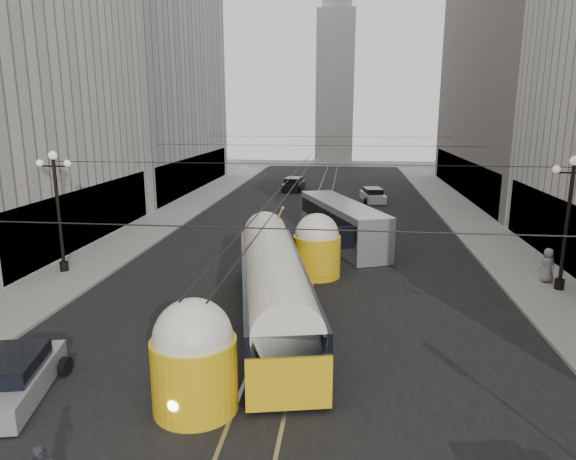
% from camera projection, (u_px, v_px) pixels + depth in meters
% --- Properties ---
extents(road, '(20.00, 85.00, 0.02)m').
position_uv_depth(road, '(316.00, 222.00, 40.14)').
color(road, black).
rests_on(road, ground).
extents(sidewalk_left, '(4.00, 72.00, 0.15)m').
position_uv_depth(sidewalk_left, '(182.00, 210.00, 44.86)').
color(sidewalk_left, gray).
rests_on(sidewalk_left, ground).
extents(sidewalk_right, '(4.00, 72.00, 0.15)m').
position_uv_depth(sidewalk_right, '(464.00, 216.00, 42.15)').
color(sidewalk_right, gray).
rests_on(sidewalk_right, ground).
extents(rail_left, '(0.12, 85.00, 0.04)m').
position_uv_depth(rail_left, '(306.00, 222.00, 40.22)').
color(rail_left, gray).
rests_on(rail_left, ground).
extents(rail_right, '(0.12, 85.00, 0.04)m').
position_uv_depth(rail_right, '(326.00, 223.00, 40.05)').
color(rail_right, gray).
rests_on(rail_right, ground).
extents(building_left_far, '(12.60, 28.60, 28.60)m').
position_uv_depth(building_left_far, '(138.00, 55.00, 54.16)').
color(building_left_far, '#999999').
rests_on(building_left_far, ground).
extents(building_right_far, '(12.60, 32.60, 32.60)m').
position_uv_depth(building_right_far, '(536.00, 28.00, 49.20)').
color(building_right_far, '#514C47').
rests_on(building_right_far, ground).
extents(distant_tower, '(6.00, 6.00, 31.36)m').
position_uv_depth(distant_tower, '(336.00, 70.00, 82.73)').
color(distant_tower, '#B2AFA8').
rests_on(distant_tower, ground).
extents(lamppost_left_mid, '(1.86, 0.44, 6.37)m').
position_uv_depth(lamppost_left_mid, '(58.00, 205.00, 26.68)').
color(lamppost_left_mid, black).
rests_on(lamppost_left_mid, sidewalk_left).
extents(lamppost_right_mid, '(1.86, 0.44, 6.37)m').
position_uv_depth(lamppost_right_mid, '(568.00, 216.00, 23.84)').
color(lamppost_right_mid, black).
rests_on(lamppost_right_mid, sidewalk_right).
extents(catenary, '(25.00, 72.00, 0.23)m').
position_uv_depth(catenary, '(318.00, 148.00, 37.82)').
color(catenary, black).
rests_on(catenary, ground).
extents(streetcar, '(5.20, 15.33, 3.42)m').
position_uv_depth(streetcar, '(273.00, 285.00, 20.66)').
color(streetcar, gold).
rests_on(streetcar, ground).
extents(city_bus, '(6.07, 11.21, 2.75)m').
position_uv_depth(city_bus, '(342.00, 222.00, 33.30)').
color(city_bus, '#A8ACAE').
rests_on(city_bus, ground).
extents(sedan_silver, '(2.68, 4.59, 1.36)m').
position_uv_depth(sedan_silver, '(14.00, 379.00, 15.47)').
color(sedan_silver, '#A3A3A8').
rests_on(sedan_silver, ground).
extents(sedan_white_far, '(2.43, 4.44, 1.33)m').
position_uv_depth(sedan_white_far, '(373.00, 195.00, 49.28)').
color(sedan_white_far, white).
rests_on(sedan_white_far, ground).
extents(sedan_dark_far, '(2.28, 4.62, 1.41)m').
position_uv_depth(sedan_dark_far, '(294.00, 185.00, 56.41)').
color(sedan_dark_far, black).
rests_on(sedan_dark_far, ground).
extents(pedestrian_sidewalk_right, '(0.96, 0.74, 1.74)m').
position_uv_depth(pedestrian_sidewalk_right, '(548.00, 265.00, 25.49)').
color(pedestrian_sidewalk_right, gray).
rests_on(pedestrian_sidewalk_right, sidewalk_right).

